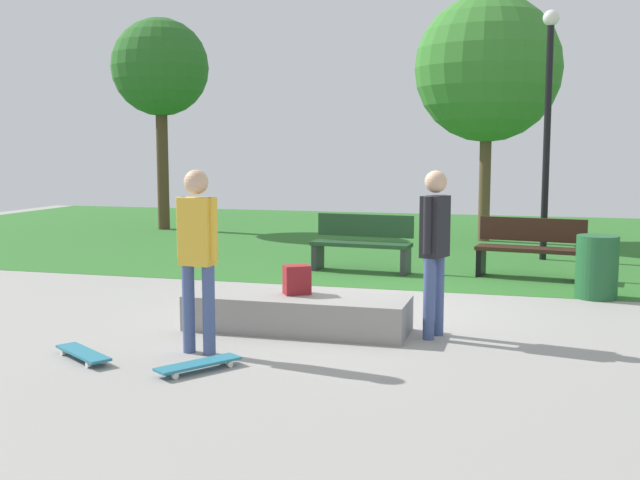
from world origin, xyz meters
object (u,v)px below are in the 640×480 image
object	(u,v)px
skateboard_spare	(198,364)
tree_slender_maple	(160,69)
skater_watching	(435,240)
park_bench_near_lamppost	(362,242)
concrete_ledge	(297,313)
park_bench_near_path	(531,247)
lamp_post	(548,111)
backpack_on_ledge	(297,280)
skater_performing_trick	(197,246)
skateboard_by_ledge	(83,353)
trash_bin	(597,267)
tree_tall_oak	(488,69)

from	to	relation	value
skateboard_spare	tree_slender_maple	size ratio (longest dim) A/B	0.15
skater_watching	park_bench_near_lamppost	distance (m)	4.37
concrete_ledge	park_bench_near_path	bearing A→B (deg)	59.89
park_bench_near_path	lamp_post	bearing A→B (deg)	84.23
backpack_on_ledge	park_bench_near_path	bearing A→B (deg)	-153.13
concrete_ledge	backpack_on_ledge	xyz separation A→B (m)	(-0.04, 0.10, 0.35)
concrete_ledge	skateboard_spare	world-z (taller)	concrete_ledge
tree_slender_maple	lamp_post	xyz separation A→B (m)	(8.88, -2.86, -1.23)
skater_watching	lamp_post	world-z (taller)	lamp_post
skater_performing_trick	lamp_post	bearing A→B (deg)	66.21
skater_performing_trick	skateboard_by_ledge	size ratio (longest dim) A/B	2.28
trash_bin	park_bench_near_lamppost	bearing A→B (deg)	159.07
tree_tall_oak	park_bench_near_path	bearing A→B (deg)	-77.91
tree_slender_maple	tree_tall_oak	xyz separation A→B (m)	(7.68, -0.32, -0.24)
concrete_ledge	park_bench_near_path	size ratio (longest dim) A/B	1.47
skateboard_spare	trash_bin	xyz separation A→B (m)	(3.66, 4.49, 0.35)
skater_performing_trick	lamp_post	size ratio (longest dim) A/B	0.41
park_bench_near_lamppost	park_bench_near_path	distance (m)	2.61
tree_slender_maple	tree_tall_oak	distance (m)	7.69
backpack_on_ledge	skater_watching	distance (m)	1.58
skateboard_by_ledge	concrete_ledge	bearing A→B (deg)	46.38
tree_tall_oak	trash_bin	bearing A→B (deg)	-72.99
tree_slender_maple	concrete_ledge	bearing A→B (deg)	-55.58
skateboard_by_ledge	trash_bin	distance (m)	6.60
skater_performing_trick	skateboard_spare	bearing A→B (deg)	-66.32
skateboard_by_ledge	park_bench_near_path	distance (m)	7.10
skater_performing_trick	skater_watching	size ratio (longest dim) A/B	1.02
concrete_ledge	skateboard_by_ledge	world-z (taller)	concrete_ledge
backpack_on_ledge	skateboard_by_ledge	xyz separation A→B (m)	(-1.55, -1.77, -0.47)
concrete_ledge	lamp_post	xyz separation A→B (m)	(2.63, 6.26, 2.43)
park_bench_near_lamppost	backpack_on_ledge	bearing A→B (deg)	-87.89
skater_watching	skater_performing_trick	bearing A→B (deg)	-149.31
backpack_on_ledge	trash_bin	distance (m)	4.26
skateboard_spare	lamp_post	xyz separation A→B (m)	(3.02, 7.97, 2.56)
skater_performing_trick	park_bench_near_lamppost	bearing A→B (deg)	85.09
tree_slender_maple	lamp_post	world-z (taller)	tree_slender_maple
tree_tall_oak	skater_performing_trick	bearing A→B (deg)	-101.74
concrete_ledge	tree_slender_maple	bearing A→B (deg)	124.42
skateboard_spare	park_bench_near_path	distance (m)	6.54
skater_watching	tree_tall_oak	xyz separation A→B (m)	(-0.03, 8.71, 2.58)
skater_watching	park_bench_near_lamppost	world-z (taller)	skater_watching
skateboard_spare	tree_tall_oak	size ratio (longest dim) A/B	0.15
tree_tall_oak	skateboard_spare	bearing A→B (deg)	-99.84
skater_performing_trick	tree_slender_maple	xyz separation A→B (m)	(-5.61, 10.27, 2.80)
skater_watching	tree_slender_maple	bearing A→B (deg)	130.52
backpack_on_ledge	park_bench_near_path	xyz separation A→B (m)	(2.46, 4.07, -0.06)
backpack_on_ledge	tree_tall_oak	bearing A→B (deg)	-131.61
concrete_ledge	trash_bin	world-z (taller)	trash_bin
skater_watching	trash_bin	world-z (taller)	skater_watching
skater_watching	skateboard_by_ledge	size ratio (longest dim) A/B	2.24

